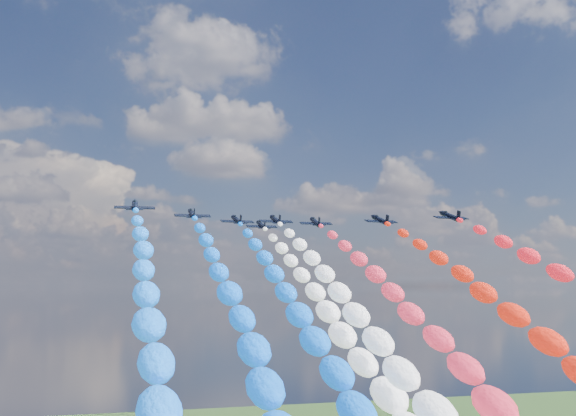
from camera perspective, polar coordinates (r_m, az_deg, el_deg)
name	(u,v)px	position (r m, az deg, el deg)	size (l,w,h in m)	color
jet_0	(135,206)	(138.29, -12.73, 0.17)	(7.93, 10.63, 2.34)	black
trail_0	(155,362)	(80.05, -11.12, -12.53)	(5.53, 112.69, 51.56)	blue
jet_1	(192,214)	(151.61, -8.04, -0.51)	(7.93, 10.63, 2.34)	black
trail_1	(245,349)	(94.04, -3.61, -11.73)	(5.53, 112.69, 51.56)	blue
jet_2	(237,220)	(164.21, -4.31, -1.02)	(7.93, 10.63, 2.34)	black
trail_2	(308,341)	(107.56, 1.65, -11.10)	(5.53, 112.69, 51.56)	blue
jet_3	(276,220)	(163.53, -1.05, -1.01)	(7.93, 10.63, 2.34)	black
trail_3	(368,341)	(107.98, 6.73, -11.04)	(5.53, 112.69, 51.56)	white
jet_4	(261,225)	(177.41, -2.26, -1.45)	(7.93, 10.63, 2.34)	black
trail_4	(336,335)	(121.36, 4.04, -10.57)	(5.53, 112.69, 51.56)	white
jet_5	(315,222)	(168.83, 2.31, -1.18)	(7.93, 10.63, 2.34)	black
trail_5	(424,339)	(114.63, 11.37, -10.69)	(5.53, 112.69, 51.56)	red
jet_6	(380,220)	(164.93, 7.74, -1.00)	(7.93, 10.63, 2.34)	black
trail_6	(531,341)	(113.60, 19.67, -10.48)	(5.53, 112.69, 51.56)	red
jet_7	(450,216)	(159.01, 13.43, -0.67)	(7.93, 10.63, 2.34)	black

